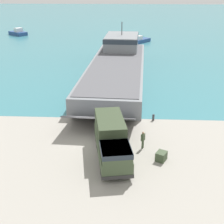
{
  "coord_description": "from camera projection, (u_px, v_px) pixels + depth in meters",
  "views": [
    {
      "loc": [
        3.84,
        -26.59,
        14.57
      ],
      "look_at": [
        2.35,
        2.78,
        2.04
      ],
      "focal_mm": 50.0,
      "sensor_mm": 36.0,
      "label": 1
    }
  ],
  "objects": [
    {
      "name": "landing_craft",
      "position": [
        118.0,
        63.0,
        51.73
      ],
      "size": [
        10.15,
        37.89,
        7.34
      ],
      "rotation": [
        0.0,
        0.0,
        -0.05
      ],
      "color": "gray",
      "rests_on": "ground_plane"
    },
    {
      "name": "water_surface",
      "position": [
        118.0,
        21.0,
        118.26
      ],
      "size": [
        240.0,
        180.0,
        0.01
      ],
      "primitive_type": "cube",
      "color": "teal",
      "rests_on": "ground_plane"
    },
    {
      "name": "mooring_bollard",
      "position": [
        153.0,
        117.0,
        34.8
      ],
      "size": [
        0.29,
        0.29,
        0.75
      ],
      "color": "#333338",
      "rests_on": "ground_plane"
    },
    {
      "name": "soldier_on_ramp",
      "position": [
        143.0,
        139.0,
        28.85
      ],
      "size": [
        0.42,
        0.5,
        1.7
      ],
      "rotation": [
        0.0,
        0.0,
        5.79
      ],
      "color": "#3D4C33",
      "rests_on": "ground_plane"
    },
    {
      "name": "moored_boat_a",
      "position": [
        126.0,
        41.0,
        76.86
      ],
      "size": [
        2.94,
        5.84,
        1.97
      ],
      "rotation": [
        0.0,
        0.0,
        3.26
      ],
      "color": "#B22323",
      "rests_on": "ground_plane"
    },
    {
      "name": "cargo_crate",
      "position": [
        161.0,
        156.0,
        27.11
      ],
      "size": [
        1.15,
        1.22,
        0.8
      ],
      "primitive_type": "cube",
      "rotation": [
        0.0,
        0.0,
        -0.47
      ],
      "color": "#3D4C33",
      "rests_on": "ground_plane"
    },
    {
      "name": "moored_boat_b",
      "position": [
        18.0,
        33.0,
        88.28
      ],
      "size": [
        6.01,
        5.58,
        2.01
      ],
      "rotation": [
        0.0,
        0.0,
        0.9
      ],
      "color": "navy",
      "rests_on": "ground_plane"
    },
    {
      "name": "moored_boat_c",
      "position": [
        138.0,
        40.0,
        77.5
      ],
      "size": [
        6.23,
        7.19,
        1.78
      ],
      "rotation": [
        0.0,
        0.0,
        5.64
      ],
      "color": "navy",
      "rests_on": "ground_plane"
    },
    {
      "name": "military_truck",
      "position": [
        112.0,
        140.0,
        27.21
      ],
      "size": [
        3.82,
        8.22,
        3.24
      ],
      "rotation": [
        0.0,
        0.0,
        -1.4
      ],
      "color": "#3D4C33",
      "rests_on": "ground_plane"
    },
    {
      "name": "ground_plane",
      "position": [
        86.0,
        142.0,
        30.32
      ],
      "size": [
        240.0,
        240.0,
        0.0
      ],
      "primitive_type": "plane",
      "color": "#9E998E"
    }
  ]
}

